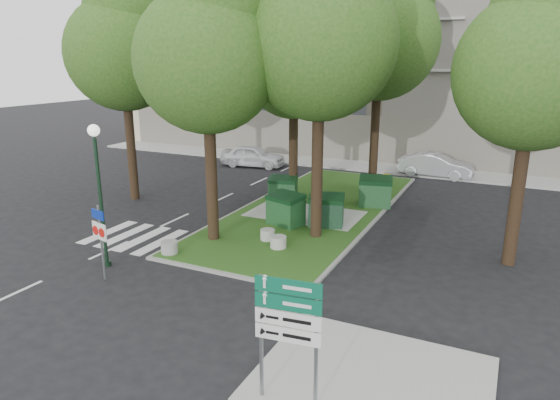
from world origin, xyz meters
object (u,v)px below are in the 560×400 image
Objects in this scene: car_white at (253,156)px; tree_street_right at (539,56)px; bollard_left at (169,247)px; tree_median_near_left at (209,46)px; dumpster_d at (375,192)px; car_silver at (436,165)px; street_lamp at (99,179)px; directional_sign at (288,321)px; bollard_right at (278,242)px; litter_bin at (386,180)px; tree_median_near_right at (323,27)px; dumpster_a at (283,189)px; tree_street_left at (125,42)px; bollard_mid at (268,234)px; dumpster_b at (286,209)px; traffic_sign_pole at (100,232)px; dumpster_c at (326,211)px; tree_median_far at (382,28)px; tree_median_mid at (296,57)px.

tree_street_right is at bearing -131.18° from car_white.
car_white reaches higher than bollard_left.
tree_median_near_left is 15.49m from car_white.
car_silver is at bearing 64.86° from dumpster_d.
street_lamp reaches higher than directional_sign.
litter_bin reaches higher than bollard_right.
tree_median_near_right is 8.88m from dumpster_a.
car_silver is (5.84, 9.18, -0.01)m from dumpster_a.
tree_street_left is 7.10× the size of dumpster_a.
bollard_mid is 6.55m from street_lamp.
bollard_left is 3.97m from bollard_right.
tree_median_near_right is 10.61m from tree_street_left.
tree_street_left reaches higher than litter_bin.
tree_street_left is 6.41× the size of dumpster_b.
tree_median_near_left is 7.31m from bollard_left.
traffic_sign_pole is 8.46m from directional_sign.
dumpster_b is 7.94m from traffic_sign_pole.
car_silver is at bearing 89.42° from dumpster_b.
bollard_left is (-4.02, -5.36, -0.43)m from dumpster_c.
bollard_left is (6.31, -5.55, -7.31)m from tree_street_left.
tree_median_far reaches higher than dumpster_c.
litter_bin is at bearing 70.69° from dumpster_c.
dumpster_a is 0.57× the size of directional_sign.
bollard_right is 0.22× the size of directional_sign.
tree_median_near_right is 7.40× the size of dumpster_a.
dumpster_b is at bearing -153.04° from car_white.
street_lamp is 1.84m from traffic_sign_pole.
bollard_right is at bearing -116.96° from dumpster_c.
directional_sign is (3.92, -7.69, 1.59)m from bollard_right.
bollard_right is 10.87m from litter_bin.
dumpster_c reaches higher than bollard_right.
tree_median_near_left is 15.22× the size of litter_bin.
dumpster_b is 0.41× the size of car_white.
tree_median_mid is 7.33m from dumpster_d.
tree_median_near_right is 2.35× the size of street_lamp.
tree_median_far reaches higher than street_lamp.
bollard_mid is at bearing -17.38° from tree_street_left.
tree_median_far is at bearing -118.60° from car_white.
tree_street_left is 12.42m from dumpster_c.
bollard_right is (2.49, -5.73, -0.39)m from dumpster_a.
tree_street_left is 2.25× the size of street_lamp.
tree_street_right is 12.48m from litter_bin.
tree_median_near_left is 0.92× the size of tree_median_near_right.
tree_median_near_left is at bearing -150.26° from tree_median_near_right.
directional_sign is at bearing -60.62° from bollard_mid.
dumpster_d is 0.64× the size of directional_sign.
directional_sign is at bearing -63.00° from bollard_right.
dumpster_c is 3.29m from bollard_right.
tree_median_near_right is at bearing 65.02° from bollard_right.
tree_street_right is 14.55× the size of litter_bin.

